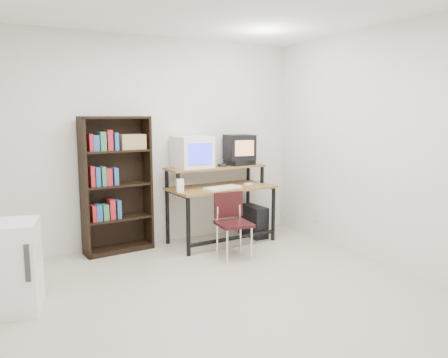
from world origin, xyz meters
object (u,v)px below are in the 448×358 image
bookshelf (116,183)px  mini_fridge (10,267)px  pc_tower (253,221)px  school_chair (232,218)px  crt_monitor (192,152)px  computer_desk (220,189)px  crt_tv (239,147)px

bookshelf → mini_fridge: 1.78m
pc_tower → school_chair: 0.94m
crt_monitor → pc_tower: 1.29m
computer_desk → crt_tv: crt_tv is taller
crt_tv → school_chair: (-0.52, -0.73, -0.76)m
crt_tv → school_chair: size_ratio=0.53×
computer_desk → bookshelf: 1.31m
crt_tv → mini_fridge: 3.18m
computer_desk → crt_tv: size_ratio=3.50×
crt_tv → bookshelf: size_ratio=0.24×
computer_desk → school_chair: size_ratio=1.84×
school_chair → bookshelf: (-1.13, 0.83, 0.39)m
pc_tower → school_chair: bearing=-140.8°
pc_tower → crt_monitor: bearing=169.0°
pc_tower → school_chair: school_chair is taller
bookshelf → mini_fridge: bearing=-140.8°
crt_tv → mini_fridge: size_ratio=0.51×
crt_monitor → crt_tv: (0.69, 0.00, 0.04)m
crt_tv → pc_tower: (0.15, -0.12, -1.01)m
computer_desk → school_chair: 0.66m
computer_desk → crt_tv: bearing=16.9°
bookshelf → crt_tv: bearing=-9.1°
bookshelf → mini_fridge: (-1.21, -1.22, -0.46)m
mini_fridge → bookshelf: bearing=58.3°
pc_tower → bookshelf: bearing=170.2°
crt_tv → pc_tower: crt_tv is taller
mini_fridge → computer_desk: bearing=34.8°
computer_desk → pc_tower: computer_desk is taller
crt_monitor → crt_tv: 0.69m
crt_monitor → school_chair: 1.04m
crt_monitor → school_chair: (0.18, -0.73, -0.72)m
crt_tv → bookshelf: (-1.65, 0.09, -0.37)m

